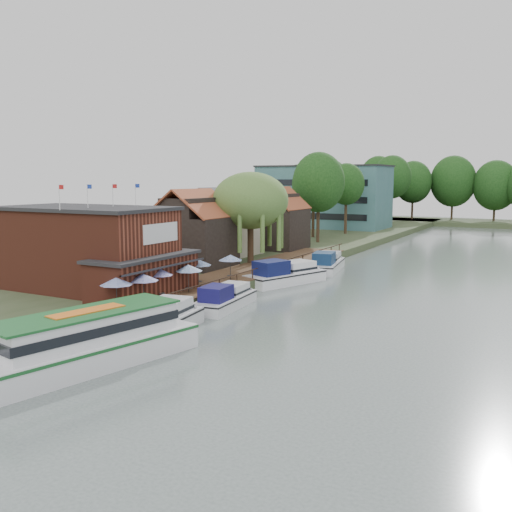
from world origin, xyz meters
The scene contains 28 objects.
ground centered at (0.00, 0.00, 0.00)m, with size 260.00×260.00×0.00m, color #4F5B58.
land_bank centered at (-30.00, 35.00, 0.50)m, with size 50.00×140.00×1.00m, color #384728.
quay_deck centered at (-8.00, 10.00, 1.05)m, with size 6.00×50.00×0.10m, color #47301E.
quay_rail centered at (-5.30, 10.50, 1.50)m, with size 0.20×49.00×1.00m, color black, non-canonical shape.
pub centered at (-14.00, -1.00, 4.65)m, with size 20.00×11.00×7.30m, color maroon, non-canonical shape.
hotel_block centered at (-22.00, 70.00, 7.15)m, with size 25.40×12.40×12.30m, color #38666B, non-canonical shape.
cottage_a centered at (-15.00, 14.00, 5.25)m, with size 8.60×7.60×8.50m, color black, non-canonical shape.
cottage_b centered at (-18.00, 24.00, 5.25)m, with size 9.60×8.60×8.50m, color beige, non-canonical shape.
cottage_c centered at (-14.00, 33.00, 5.25)m, with size 7.60×7.60×8.50m, color black, non-canonical shape.
willow centered at (-10.50, 19.00, 6.21)m, with size 8.60×8.60×10.43m, color #476B2D, non-canonical shape.
umbrella_0 centered at (-7.79, -6.23, 2.29)m, with size 2.44×2.44×2.38m, color navy, non-canonical shape.
umbrella_1 centered at (-7.16, -3.95, 2.29)m, with size 2.39×2.39×2.38m, color navy, non-canonical shape.
umbrella_2 centered at (-7.55, -1.35, 2.29)m, with size 2.06×2.06×2.38m, color navy, non-canonical shape.
umbrella_3 centered at (-6.78, 1.47, 2.29)m, with size 2.41×2.41×2.38m, color navy, non-canonical shape.
umbrella_4 centered at (-7.88, 4.56, 2.29)m, with size 2.43×2.43×2.38m, color #1A4A90, non-canonical shape.
umbrella_5 centered at (-6.93, 8.58, 2.29)m, with size 2.33×2.33×2.38m, color #1B4395, non-canonical shape.
cruiser_0 centered at (-3.31, -7.43, 1.29)m, with size 3.40×10.51×2.57m, color silver, non-canonical shape.
cruiser_1 centered at (-3.50, 2.01, 1.08)m, with size 2.91×9.03×2.16m, color silver, non-canonical shape.
cruiser_2 centered at (-3.85, 14.36, 1.28)m, with size 3.39×10.49×2.57m, color white, non-canonical shape.
cruiser_3 centered at (-3.14, 24.04, 1.20)m, with size 3.21×9.92×2.41m, color silver, non-canonical shape.
tour_boat centered at (-2.80, -15.06, 1.65)m, with size 4.25×15.10×3.30m, color silver, non-canonical shape.
swan centered at (-4.04, -13.24, 0.22)m, with size 0.44×0.44×0.44m, color white.
bank_tree_0 centered at (-12.18, 43.28, 7.83)m, with size 7.90×7.90×13.65m, color #143811, non-canonical shape.
bank_tree_1 centered at (-15.86, 50.13, 7.43)m, with size 7.16×7.16×12.87m, color #143811, non-canonical shape.
bank_tree_2 centered at (-13.08, 58.26, 7.17)m, with size 6.34×6.34×12.34m, color #143811, non-canonical shape.
bank_tree_3 centered at (-17.55, 77.40, 6.84)m, with size 8.78×8.78×11.68m, color #143811, non-canonical shape.
bank_tree_4 centered at (-12.79, 86.94, 8.36)m, with size 8.21×8.21×14.72m, color #143811, non-canonical shape.
bank_tree_5 centered at (-18.62, 95.73, 6.83)m, with size 7.82×7.82×11.67m, color #143811, non-canonical shape.
Camera 1 is at (20.78, -37.46, 10.66)m, focal length 40.00 mm.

